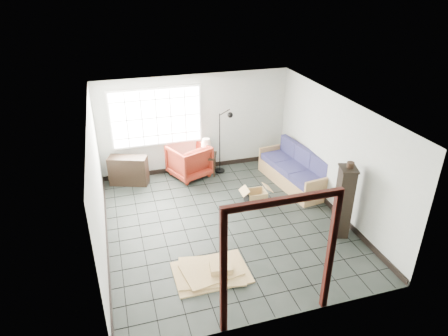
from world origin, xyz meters
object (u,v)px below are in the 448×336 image
object	(u,v)px
side_table	(207,158)
armchair	(189,159)
futon_sofa	(296,171)
tall_shelf	(344,201)

from	to	relation	value
side_table	armchair	bearing A→B (deg)	-180.00
futon_sofa	tall_shelf	bearing A→B (deg)	-99.83
futon_sofa	tall_shelf	distance (m)	2.26
futon_sofa	armchair	bearing A→B (deg)	145.96
armchair	tall_shelf	size ratio (longest dim) A/B	0.62
side_table	futon_sofa	bearing A→B (deg)	-31.08
futon_sofa	armchair	distance (m)	2.77
tall_shelf	armchair	bearing A→B (deg)	143.15
armchair	tall_shelf	distance (m)	4.21
futon_sofa	side_table	size ratio (longest dim) A/B	3.57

